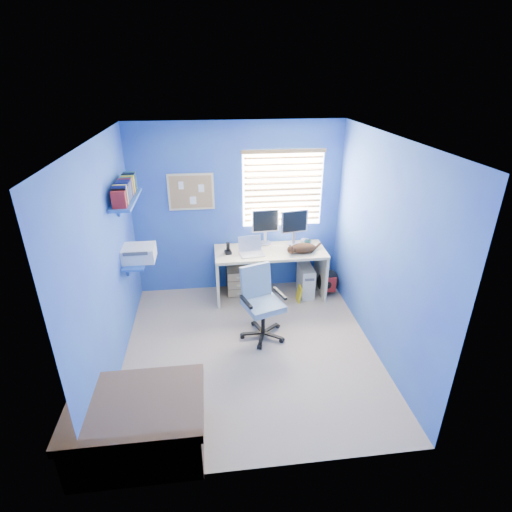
{
  "coord_description": "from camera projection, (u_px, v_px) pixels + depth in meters",
  "views": [
    {
      "loc": [
        -0.4,
        -3.9,
        3.11
      ],
      "look_at": [
        0.15,
        0.65,
        0.95
      ],
      "focal_mm": 28.0,
      "sensor_mm": 36.0,
      "label": 1
    }
  ],
  "objects": [
    {
      "name": "cat",
      "position": [
        303.0,
        248.0,
        5.64
      ],
      "size": [
        0.42,
        0.31,
        0.14
      ],
      "primitive_type": "ellipsoid",
      "rotation": [
        0.0,
        0.0,
        0.31
      ],
      "color": "black",
      "rests_on": "desk"
    },
    {
      "name": "floor",
      "position": [
        250.0,
        349.0,
        4.87
      ],
      "size": [
        3.0,
        3.2,
        0.0
      ],
      "primitive_type": "cube",
      "color": "tan",
      "rests_on": "ground"
    },
    {
      "name": "phone",
      "position": [
        228.0,
        248.0,
        5.6
      ],
      "size": [
        0.1,
        0.12,
        0.17
      ],
      "primitive_type": "cube",
      "rotation": [
        0.0,
        0.0,
        0.13
      ],
      "color": "black",
      "rests_on": "desk"
    },
    {
      "name": "wall_right",
      "position": [
        381.0,
        250.0,
        4.5
      ],
      "size": [
        0.01,
        3.2,
        2.5
      ],
      "primitive_type": "cube",
      "color": "#3A76B8",
      "rests_on": "ground"
    },
    {
      "name": "bed_corner",
      "position": [
        139.0,
        425.0,
        3.51
      ],
      "size": [
        1.11,
        0.79,
        0.54
      ],
      "primitive_type": "cube",
      "color": "brown",
      "rests_on": "floor"
    },
    {
      "name": "cd_spindle",
      "position": [
        305.0,
        242.0,
        5.93
      ],
      "size": [
        0.13,
        0.13,
        0.07
      ],
      "primitive_type": "cylinder",
      "color": "silver",
      "rests_on": "desk"
    },
    {
      "name": "monitor_right",
      "position": [
        294.0,
        227.0,
        5.82
      ],
      "size": [
        0.42,
        0.19,
        0.54
      ],
      "primitive_type": "cube",
      "rotation": [
        0.0,
        0.0,
        0.18
      ],
      "color": "silver",
      "rests_on": "desk"
    },
    {
      "name": "laptop",
      "position": [
        252.0,
        247.0,
        5.56
      ],
      "size": [
        0.37,
        0.31,
        0.22
      ],
      "primitive_type": "cube",
      "rotation": [
        0.0,
        0.0,
        0.15
      ],
      "color": "silver",
      "rests_on": "desk"
    },
    {
      "name": "office_chair",
      "position": [
        261.0,
        312.0,
        5.01
      ],
      "size": [
        0.68,
        0.68,
        0.92
      ],
      "color": "black",
      "rests_on": "floor"
    },
    {
      "name": "mug",
      "position": [
        308.0,
        244.0,
        5.83
      ],
      "size": [
        0.1,
        0.09,
        0.1
      ],
      "primitive_type": "imported",
      "color": "#2D615C",
      "rests_on": "desk"
    },
    {
      "name": "drawer_boxes",
      "position": [
        239.0,
        281.0,
        6.02
      ],
      "size": [
        0.35,
        0.28,
        0.41
      ],
      "primitive_type": "cube",
      "color": "tan",
      "rests_on": "floor"
    },
    {
      "name": "ceiling",
      "position": [
        249.0,
        139.0,
        3.81
      ],
      "size": [
        3.0,
        3.2,
        0.0
      ],
      "primitive_type": "cube",
      "color": "white",
      "rests_on": "wall_back"
    },
    {
      "name": "window_blinds",
      "position": [
        283.0,
        189.0,
        5.69
      ],
      "size": [
        1.15,
        0.05,
        1.1
      ],
      "color": "white",
      "rests_on": "ground"
    },
    {
      "name": "wall_front",
      "position": [
        273.0,
        350.0,
        2.9
      ],
      "size": [
        3.0,
        0.01,
        2.5
      ],
      "primitive_type": "cube",
      "color": "#3A76B8",
      "rests_on": "ground"
    },
    {
      "name": "wall_left",
      "position": [
        107.0,
        264.0,
        4.17
      ],
      "size": [
        0.01,
        3.2,
        2.5
      ],
      "primitive_type": "cube",
      "color": "#3A76B8",
      "rests_on": "ground"
    },
    {
      "name": "tower_pc",
      "position": [
        306.0,
        280.0,
        5.99
      ],
      "size": [
        0.19,
        0.44,
        0.45
      ],
      "primitive_type": "cube",
      "rotation": [
        0.0,
        0.0,
        -0.01
      ],
      "color": "beige",
      "rests_on": "floor"
    },
    {
      "name": "wall_shelves",
      "position": [
        131.0,
        222.0,
        4.79
      ],
      "size": [
        0.42,
        0.9,
        1.05
      ],
      "color": "#2957B3",
      "rests_on": "ground"
    },
    {
      "name": "monitor_left",
      "position": [
        265.0,
        227.0,
        5.84
      ],
      "size": [
        0.41,
        0.15,
        0.54
      ],
      "primitive_type": "cube",
      "rotation": [
        0.0,
        0.0,
        0.07
      ],
      "color": "silver",
      "rests_on": "desk"
    },
    {
      "name": "desk",
      "position": [
        270.0,
        273.0,
        5.89
      ],
      "size": [
        1.59,
        0.65,
        0.74
      ],
      "primitive_type": "cube",
      "color": "beige",
      "rests_on": "floor"
    },
    {
      "name": "yellow_book",
      "position": [
        299.0,
        294.0,
        5.84
      ],
      "size": [
        0.03,
        0.17,
        0.24
      ],
      "primitive_type": "cube",
      "color": "yellow",
      "rests_on": "floor"
    },
    {
      "name": "corkboard",
      "position": [
        191.0,
        192.0,
        5.56
      ],
      "size": [
        0.64,
        0.02,
        0.52
      ],
      "color": "beige",
      "rests_on": "ground"
    },
    {
      "name": "backpack",
      "position": [
        328.0,
        281.0,
        6.02
      ],
      "size": [
        0.37,
        0.3,
        0.39
      ],
      "primitive_type": "ellipsoid",
      "rotation": [
        0.0,
        0.0,
        -0.15
      ],
      "color": "black",
      "rests_on": "floor"
    },
    {
      "name": "wall_back",
      "position": [
        238.0,
        210.0,
        5.78
      ],
      "size": [
        3.0,
        0.01,
        2.5
      ],
      "primitive_type": "cube",
      "color": "#3A76B8",
      "rests_on": "ground"
    }
  ]
}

